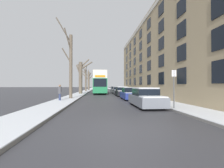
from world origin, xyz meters
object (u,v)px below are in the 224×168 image
object	(u,v)px
bare_tree_left_0	(70,64)
pedestrian_left_sidewalk	(60,92)
bare_tree_left_2	(85,78)
parked_car_4	(114,90)
bare_tree_left_3	(88,80)
parked_car_0	(146,98)
oncoming_van	(98,87)
bare_tree_left_1	(81,76)
parked_car_2	(122,92)
parked_car_1	(129,94)
parked_car_3	(117,91)
double_decker_bus	(100,81)
street_sign_post	(174,87)

from	to	relation	value
bare_tree_left_0	pedestrian_left_sidewalk	size ratio (longest dim) A/B	5.34
bare_tree_left_2	parked_car_4	world-z (taller)	bare_tree_left_2
bare_tree_left_0	bare_tree_left_3	bearing A→B (deg)	89.98
bare_tree_left_2	parked_car_0	size ratio (longest dim) A/B	1.81
parked_car_0	oncoming_van	size ratio (longest dim) A/B	0.86
bare_tree_left_0	parked_car_0	world-z (taller)	bare_tree_left_0
bare_tree_left_1	oncoming_van	bearing A→B (deg)	80.18
parked_car_2	pedestrian_left_sidewalk	size ratio (longest dim) A/B	2.53
parked_car_1	parked_car_2	xyz separation A→B (m)	(0.00, 6.17, 0.01)
bare_tree_left_2	bare_tree_left_3	size ratio (longest dim) A/B	1.11
parked_car_1	parked_car_3	bearing A→B (deg)	90.00
pedestrian_left_sidewalk	parked_car_2	bearing A→B (deg)	-75.39
parked_car_0	oncoming_van	distance (m)	35.72
double_decker_bus	bare_tree_left_0	bearing A→B (deg)	-105.41
bare_tree_left_1	parked_car_4	size ratio (longest dim) A/B	1.70
bare_tree_left_2	pedestrian_left_sidewalk	size ratio (longest dim) A/B	4.54
bare_tree_left_3	parked_car_4	world-z (taller)	bare_tree_left_3
parked_car_3	street_sign_post	distance (m)	19.98
parked_car_3	bare_tree_left_0	bearing A→B (deg)	-122.39
bare_tree_left_2	double_decker_bus	bearing A→B (deg)	-66.96
parked_car_0	street_sign_post	size ratio (longest dim) A/B	1.61
street_sign_post	double_decker_bus	bearing A→B (deg)	102.39
bare_tree_left_0	oncoming_van	xyz separation A→B (m)	(3.17, 28.69, -3.05)
bare_tree_left_2	street_sign_post	world-z (taller)	bare_tree_left_2
bare_tree_left_0	parked_car_4	distance (m)	18.22
pedestrian_left_sidewalk	bare_tree_left_0	bearing A→B (deg)	-45.48
double_decker_bus	parked_car_4	distance (m)	4.94
parked_car_1	oncoming_van	xyz separation A→B (m)	(-3.97, 29.31, 0.53)
bare_tree_left_1	parked_car_0	distance (m)	19.04
double_decker_bus	parked_car_1	xyz separation A→B (m)	(3.45, -13.99, -1.87)
bare_tree_left_2	double_decker_bus	size ratio (longest dim) A/B	0.73
bare_tree_left_1	parked_car_0	bearing A→B (deg)	-67.89
bare_tree_left_0	pedestrian_left_sidewalk	xyz separation A→B (m)	(-0.62, -2.42, -3.29)
parked_car_3	oncoming_van	world-z (taller)	oncoming_van
double_decker_bus	parked_car_1	bearing A→B (deg)	-76.14
oncoming_van	parked_car_3	bearing A→B (deg)	-77.18
double_decker_bus	parked_car_2	distance (m)	8.75
parked_car_1	pedestrian_left_sidewalk	bearing A→B (deg)	-166.97
parked_car_0	street_sign_post	xyz separation A→B (m)	(1.39, -1.86, 0.88)
bare_tree_left_2	double_decker_bus	world-z (taller)	bare_tree_left_2
bare_tree_left_3	double_decker_bus	distance (m)	20.22
bare_tree_left_1	bare_tree_left_2	size ratio (longest dim) A/B	0.87
parked_car_4	oncoming_van	distance (m)	12.94
bare_tree_left_2	parked_car_1	world-z (taller)	bare_tree_left_2
double_decker_bus	street_sign_post	distance (m)	22.58
bare_tree_left_2	bare_tree_left_3	distance (m)	10.98
bare_tree_left_0	street_sign_post	bearing A→B (deg)	-45.46
parked_car_2	parked_car_3	distance (m)	5.71
bare_tree_left_1	parked_car_3	world-z (taller)	bare_tree_left_1
parked_car_3	street_sign_post	bearing A→B (deg)	-86.01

